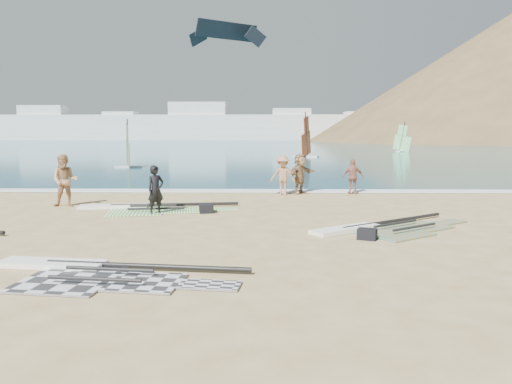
{
  "coord_description": "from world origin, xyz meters",
  "views": [
    {
      "loc": [
        1.74,
        -11.36,
        2.88
      ],
      "look_at": [
        1.45,
        4.0,
        1.0
      ],
      "focal_mm": 35.0,
      "sensor_mm": 36.0,
      "label": 1
    }
  ],
  "objects_px": {
    "rig_green": "(145,208)",
    "beachgoer_mid": "(283,175)",
    "rig_grey": "(90,273)",
    "gear_bag_near": "(206,209)",
    "beachgoer_left": "(65,181)",
    "beachgoer_right": "(300,174)",
    "beachgoer_back": "(353,177)",
    "gear_bag_far": "(367,234)",
    "person_wetsuit": "(156,190)",
    "rig_orange": "(384,228)"
  },
  "relations": [
    {
      "from": "gear_bag_near",
      "to": "rig_grey",
      "type": "bearing_deg",
      "value": -100.61
    },
    {
      "from": "beachgoer_back",
      "to": "rig_orange",
      "type": "bearing_deg",
      "value": 83.72
    },
    {
      "from": "beachgoer_mid",
      "to": "gear_bag_near",
      "type": "bearing_deg",
      "value": -104.73
    },
    {
      "from": "rig_green",
      "to": "beachgoer_right",
      "type": "height_order",
      "value": "beachgoer_right"
    },
    {
      "from": "beachgoer_mid",
      "to": "beachgoer_right",
      "type": "distance_m",
      "value": 0.92
    },
    {
      "from": "gear_bag_near",
      "to": "beachgoer_mid",
      "type": "bearing_deg",
      "value": 60.23
    },
    {
      "from": "rig_green",
      "to": "beachgoer_right",
      "type": "relative_size",
      "value": 3.23
    },
    {
      "from": "person_wetsuit",
      "to": "gear_bag_far",
      "type": "bearing_deg",
      "value": -74.86
    },
    {
      "from": "rig_green",
      "to": "rig_orange",
      "type": "bearing_deg",
      "value": -33.19
    },
    {
      "from": "rig_green",
      "to": "beachgoer_back",
      "type": "relative_size",
      "value": 3.76
    },
    {
      "from": "rig_grey",
      "to": "beachgoer_mid",
      "type": "distance_m",
      "value": 13.44
    },
    {
      "from": "gear_bag_near",
      "to": "beachgoer_left",
      "type": "relative_size",
      "value": 0.24
    },
    {
      "from": "beachgoer_right",
      "to": "beachgoer_back",
      "type": "bearing_deg",
      "value": -51.44
    },
    {
      "from": "person_wetsuit",
      "to": "beachgoer_right",
      "type": "relative_size",
      "value": 0.92
    },
    {
      "from": "rig_grey",
      "to": "beachgoer_right",
      "type": "distance_m",
      "value": 14.15
    },
    {
      "from": "gear_bag_far",
      "to": "beachgoer_right",
      "type": "relative_size",
      "value": 0.27
    },
    {
      "from": "rig_green",
      "to": "rig_orange",
      "type": "relative_size",
      "value": 1.15
    },
    {
      "from": "beachgoer_left",
      "to": "beachgoer_back",
      "type": "bearing_deg",
      "value": 10.07
    },
    {
      "from": "rig_orange",
      "to": "gear_bag_far",
      "type": "height_order",
      "value": "gear_bag_far"
    },
    {
      "from": "beachgoer_right",
      "to": "beachgoer_mid",
      "type": "bearing_deg",
      "value": 160.59
    },
    {
      "from": "person_wetsuit",
      "to": "beachgoer_left",
      "type": "xyz_separation_m",
      "value": [
        -3.88,
        1.81,
        0.15
      ]
    },
    {
      "from": "rig_grey",
      "to": "gear_bag_far",
      "type": "height_order",
      "value": "gear_bag_far"
    },
    {
      "from": "beachgoer_left",
      "to": "beachgoer_back",
      "type": "xyz_separation_m",
      "value": [
        11.68,
        3.99,
        -0.2
      ]
    },
    {
      "from": "gear_bag_near",
      "to": "person_wetsuit",
      "type": "relative_size",
      "value": 0.28
    },
    {
      "from": "beachgoer_mid",
      "to": "beachgoer_right",
      "type": "relative_size",
      "value": 0.96
    },
    {
      "from": "gear_bag_near",
      "to": "beachgoer_mid",
      "type": "relative_size",
      "value": 0.27
    },
    {
      "from": "person_wetsuit",
      "to": "rig_grey",
      "type": "bearing_deg",
      "value": -131.99
    },
    {
      "from": "rig_grey",
      "to": "beachgoer_left",
      "type": "distance_m",
      "value": 10.06
    },
    {
      "from": "beachgoer_right",
      "to": "rig_grey",
      "type": "bearing_deg",
      "value": -161.2
    },
    {
      "from": "rig_green",
      "to": "person_wetsuit",
      "type": "distance_m",
      "value": 1.51
    },
    {
      "from": "gear_bag_near",
      "to": "beachgoer_back",
      "type": "relative_size",
      "value": 0.3
    },
    {
      "from": "beachgoer_mid",
      "to": "beachgoer_left",
      "type": "bearing_deg",
      "value": -142.02
    },
    {
      "from": "gear_bag_near",
      "to": "rig_orange",
      "type": "bearing_deg",
      "value": -27.84
    },
    {
      "from": "rig_grey",
      "to": "gear_bag_far",
      "type": "distance_m",
      "value": 7.12
    },
    {
      "from": "beachgoer_mid",
      "to": "beachgoer_back",
      "type": "distance_m",
      "value": 3.25
    },
    {
      "from": "person_wetsuit",
      "to": "beachgoer_back",
      "type": "relative_size",
      "value": 1.07
    },
    {
      "from": "beachgoer_left",
      "to": "beachgoer_back",
      "type": "relative_size",
      "value": 1.25
    },
    {
      "from": "rig_grey",
      "to": "rig_orange",
      "type": "xyz_separation_m",
      "value": [
        6.99,
        4.73,
        0.0
      ]
    },
    {
      "from": "beachgoer_left",
      "to": "beachgoer_back",
      "type": "distance_m",
      "value": 12.34
    },
    {
      "from": "rig_orange",
      "to": "beachgoer_right",
      "type": "xyz_separation_m",
      "value": [
        -1.88,
        8.43,
        0.88
      ]
    },
    {
      "from": "gear_bag_near",
      "to": "beachgoer_back",
      "type": "bearing_deg",
      "value": 41.72
    },
    {
      "from": "rig_green",
      "to": "beachgoer_back",
      "type": "distance_m",
      "value": 9.72
    },
    {
      "from": "person_wetsuit",
      "to": "beachgoer_right",
      "type": "height_order",
      "value": "beachgoer_right"
    },
    {
      "from": "rig_green",
      "to": "gear_bag_far",
      "type": "bearing_deg",
      "value": -43.11
    },
    {
      "from": "rig_grey",
      "to": "beachgoer_mid",
      "type": "xyz_separation_m",
      "value": [
        4.31,
        12.7,
        0.85
      ]
    },
    {
      "from": "rig_green",
      "to": "gear_bag_far",
      "type": "distance_m",
      "value": 8.73
    },
    {
      "from": "rig_green",
      "to": "beachgoer_mid",
      "type": "xyz_separation_m",
      "value": [
        5.24,
        4.31,
        0.85
      ]
    },
    {
      "from": "rig_grey",
      "to": "gear_bag_near",
      "type": "distance_m",
      "value": 7.8
    },
    {
      "from": "rig_grey",
      "to": "rig_green",
      "type": "distance_m",
      "value": 8.44
    },
    {
      "from": "rig_grey",
      "to": "beachgoer_back",
      "type": "height_order",
      "value": "beachgoer_back"
    }
  ]
}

